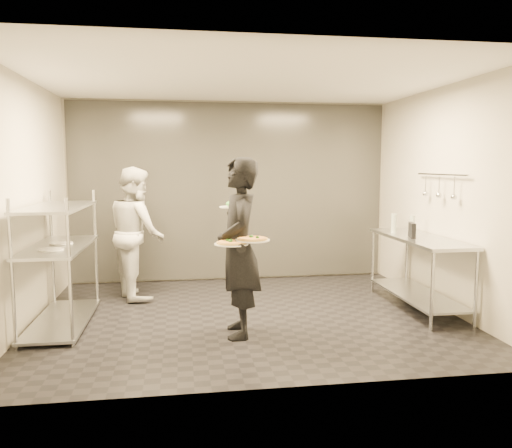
{
  "coord_description": "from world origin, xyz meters",
  "views": [
    {
      "loc": [
        -0.77,
        -5.83,
        1.82
      ],
      "look_at": [
        0.13,
        0.15,
        1.1
      ],
      "focal_mm": 35.0,
      "sensor_mm": 36.0,
      "label": 1
    }
  ],
  "objects": [
    {
      "name": "pos_monitor",
      "position": [
        2.06,
        -0.04,
        1.01
      ],
      "size": [
        0.12,
        0.26,
        0.18
      ],
      "primitive_type": "cube",
      "rotation": [
        0.0,
        0.0,
        -0.28
      ],
      "color": "black",
      "rests_on": "prep_counter"
    },
    {
      "name": "pass_rack",
      "position": [
        -2.15,
        -0.0,
        0.77
      ],
      "size": [
        0.6,
        1.6,
        1.5
      ],
      "color": "#B1B5B9",
      "rests_on": "ground"
    },
    {
      "name": "bottle_dark",
      "position": [
        2.19,
        0.8,
        1.02
      ],
      "size": [
        0.06,
        0.06,
        0.19
      ],
      "primitive_type": "cylinder",
      "color": "black",
      "rests_on": "prep_counter"
    },
    {
      "name": "waiter",
      "position": [
        -0.18,
        -0.66,
        0.95
      ],
      "size": [
        0.46,
        0.7,
        1.9
      ],
      "primitive_type": "imported",
      "rotation": [
        0.0,
        0.0,
        -1.58
      ],
      "color": "black",
      "rests_on": "ground"
    },
    {
      "name": "prep_counter",
      "position": [
        2.18,
        0.0,
        0.63
      ],
      "size": [
        0.6,
        1.8,
        0.92
      ],
      "color": "#B1B5B9",
      "rests_on": "ground"
    },
    {
      "name": "room_shell",
      "position": [
        0.0,
        1.18,
        1.4
      ],
      "size": [
        5.0,
        4.0,
        2.8
      ],
      "color": "black",
      "rests_on": "ground"
    },
    {
      "name": "bottle_green",
      "position": [
        2.0,
        0.36,
        1.05
      ],
      "size": [
        0.07,
        0.07,
        0.26
      ],
      "primitive_type": "cylinder",
      "color": "gray",
      "rests_on": "prep_counter"
    },
    {
      "name": "salad_plate",
      "position": [
        -0.22,
        -0.33,
        1.37
      ],
      "size": [
        0.27,
        0.27,
        0.07
      ],
      "color": "silver",
      "rests_on": "waiter"
    },
    {
      "name": "chef",
      "position": [
        -1.39,
        1.1,
        0.9
      ],
      "size": [
        0.93,
        1.05,
        1.8
      ],
      "primitive_type": "imported",
      "rotation": [
        0.0,
        0.0,
        1.91
      ],
      "color": "beige",
      "rests_on": "ground"
    },
    {
      "name": "utensil_rail",
      "position": [
        2.43,
        -0.0,
        1.55
      ],
      "size": [
        0.07,
        1.2,
        0.31
      ],
      "color": "#B1B5B9",
      "rests_on": "room_shell"
    },
    {
      "name": "pizza_plate_far",
      "position": [
        -0.06,
        -0.86,
        1.07
      ],
      "size": [
        0.36,
        0.36,
        0.05
      ],
      "color": "silver",
      "rests_on": "waiter"
    },
    {
      "name": "bottle_clear",
      "position": [
        2.28,
        0.4,
        1.03
      ],
      "size": [
        0.07,
        0.07,
        0.23
      ],
      "primitive_type": "cylinder",
      "color": "gray",
      "rests_on": "prep_counter"
    },
    {
      "name": "pizza_plate_near",
      "position": [
        -0.28,
        -0.88,
        1.04
      ],
      "size": [
        0.35,
        0.35,
        0.05
      ],
      "color": "silver",
      "rests_on": "waiter"
    }
  ]
}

